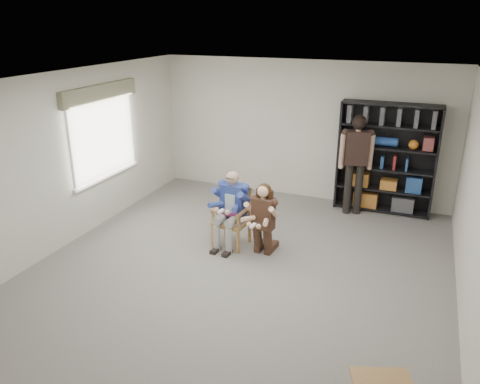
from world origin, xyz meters
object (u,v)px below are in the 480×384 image
at_px(armchair, 231,217).
at_px(standing_man, 355,166).
at_px(kneeling_woman, 263,220).
at_px(bookshelf, 386,159).
at_px(seated_man, 231,209).

distance_m(armchair, standing_man, 2.70).
distance_m(kneeling_woman, bookshelf, 3.04).
relative_size(bookshelf, standing_man, 1.11).
height_order(armchair, standing_man, standing_man).
xyz_separation_m(armchair, kneeling_woman, (0.58, -0.12, 0.09)).
xyz_separation_m(seated_man, kneeling_woman, (0.58, -0.12, -0.05)).
distance_m(seated_man, bookshelf, 3.28).
xyz_separation_m(seated_man, bookshelf, (2.14, 2.45, 0.41)).
height_order(armchair, seated_man, seated_man).
distance_m(kneeling_woman, standing_man, 2.48).
bearing_deg(kneeling_woman, bookshelf, 63.84).
relative_size(armchair, seated_man, 0.77).
height_order(seated_man, bookshelf, bookshelf).
height_order(armchair, bookshelf, bookshelf).
relative_size(seated_man, standing_man, 0.68).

